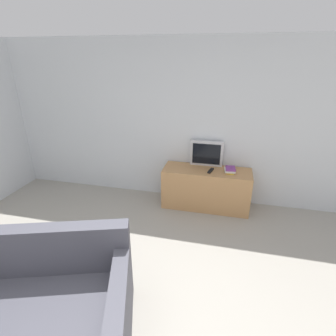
{
  "coord_description": "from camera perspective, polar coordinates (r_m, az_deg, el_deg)",
  "views": [
    {
      "loc": [
        0.74,
        -1.1,
        2.3
      ],
      "look_at": [
        -0.07,
        2.34,
        0.8
      ],
      "focal_mm": 28.0,
      "sensor_mm": 36.0,
      "label": 1
    }
  ],
  "objects": [
    {
      "name": "couch",
      "position": [
        2.91,
        -32.49,
        -25.31
      ],
      "size": [
        2.37,
        1.61,
        0.9
      ],
      "rotation": [
        0.0,
        0.0,
        0.32
      ],
      "color": "#474751",
      "rests_on": "ground_plane"
    },
    {
      "name": "remote_on_stand",
      "position": [
        4.13,
        9.25,
        -0.58
      ],
      "size": [
        0.09,
        0.19,
        0.02
      ],
      "rotation": [
        0.0,
        0.0,
        -0.24
      ],
      "color": "black",
      "rests_on": "tv_stand"
    },
    {
      "name": "tv_stand",
      "position": [
        4.32,
        8.27,
        -4.39
      ],
      "size": [
        1.39,
        0.49,
        0.65
      ],
      "color": "tan",
      "rests_on": "ground_plane"
    },
    {
      "name": "television",
      "position": [
        4.29,
        8.4,
        3.2
      ],
      "size": [
        0.52,
        0.09,
        0.41
      ],
      "color": "silver",
      "rests_on": "tv_stand"
    },
    {
      "name": "wall_back",
      "position": [
        4.31,
        3.0,
        9.61
      ],
      "size": [
        9.0,
        0.06,
        2.6
      ],
      "color": "silver",
      "rests_on": "ground_plane"
    },
    {
      "name": "book_stack",
      "position": [
        4.15,
        13.38,
        -0.41
      ],
      "size": [
        0.18,
        0.22,
        0.07
      ],
      "color": "gold",
      "rests_on": "tv_stand"
    }
  ]
}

